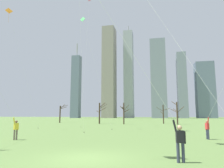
# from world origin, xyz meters

# --- Properties ---
(ground_plane) EXTENTS (400.00, 400.00, 0.00)m
(ground_plane) POSITION_xyz_m (0.00, 0.00, 0.00)
(ground_plane) COLOR #5B7A3D
(kite_flyer_foreground_right_red) EXTENTS (7.35, 1.01, 13.35)m
(kite_flyer_foreground_right_red) POSITION_xyz_m (3.17, -0.10, 3.17)
(kite_flyer_foreground_right_red) COLOR #33384C
(kite_flyer_foreground_right_red) RESTS_ON ground
(kite_flyer_foreground_left_purple) EXTENTS (6.91, 3.29, 14.45)m
(kite_flyer_foreground_left_purple) POSITION_xyz_m (6.04, 2.89, 3.72)
(kite_flyer_foreground_left_purple) COLOR #33384C
(kite_flyer_foreground_left_purple) RESTS_ON ground
(distant_kite_drifting_left_pink) EXTENTS (0.43, 3.92, 26.00)m
(distant_kite_drifting_left_pink) POSITION_xyz_m (-9.43, 27.48, 22.77)
(distant_kite_drifting_left_pink) COLOR pink
(distant_kite_drifting_left_pink) RESTS_ON ground
(distant_kite_high_overhead_green) EXTENTS (5.30, 0.41, 17.65)m
(distant_kite_high_overhead_green) POSITION_xyz_m (-7.30, 19.73, 15.57)
(distant_kite_high_overhead_green) COLOR green
(distant_kite_high_overhead_green) RESTS_ON ground
(distant_kite_drifting_right_orange) EXTENTS (4.13, 4.37, 18.56)m
(distant_kite_drifting_right_orange) POSITION_xyz_m (-18.25, 16.56, 16.55)
(distant_kite_drifting_right_orange) COLOR orange
(distant_kite_drifting_right_orange) RESTS_ON ground
(bare_tree_leftmost) EXTENTS (2.87, 1.27, 5.09)m
(bare_tree_leftmost) POSITION_xyz_m (7.60, 37.89, 2.66)
(bare_tree_leftmost) COLOR #423326
(bare_tree_leftmost) RESTS_ON ground
(bare_tree_far_right_edge) EXTENTS (1.99, 1.53, 4.80)m
(bare_tree_far_right_edge) POSITION_xyz_m (-4.00, 37.17, 2.59)
(bare_tree_far_right_edge) COLOR #423326
(bare_tree_far_right_edge) RESTS_ON ground
(bare_tree_left_of_center) EXTENTS (1.72, 1.68, 4.95)m
(bare_tree_left_of_center) POSITION_xyz_m (-22.01, 42.39, 2.57)
(bare_tree_left_of_center) COLOR #423326
(bare_tree_left_of_center) RESTS_ON ground
(bare_tree_center) EXTENTS (2.65, 1.69, 5.05)m
(bare_tree_center) POSITION_xyz_m (-9.95, 38.51, 2.74)
(bare_tree_center) COLOR #423326
(bare_tree_center) RESTS_ON ground
(bare_tree_right_of_center) EXTENTS (3.34, 1.90, 4.49)m
(bare_tree_right_of_center) POSITION_xyz_m (4.82, 42.45, 2.47)
(bare_tree_right_of_center) COLOR #423326
(bare_tree_right_of_center) RESTS_ON ground
(skyline_short_annex) EXTENTS (5.98, 5.37, 53.90)m
(skyline_short_annex) POSITION_xyz_m (-52.74, 128.72, 22.29)
(skyline_short_annex) COLOR slate
(skyline_short_annex) RESTS_ON ground
(skyline_mid_tower_right) EXTENTS (11.56, 9.85, 37.17)m
(skyline_mid_tower_right) POSITION_xyz_m (34.91, 138.57, 18.58)
(skyline_mid_tower_right) COLOR slate
(skyline_mid_tower_right) RESTS_ON ground
(skyline_mid_tower_left) EXTENTS (8.57, 11.52, 65.60)m
(skyline_mid_tower_left) POSITION_xyz_m (-29.70, 133.93, 32.80)
(skyline_mid_tower_left) COLOR gray
(skyline_mid_tower_left) RESTS_ON ground
(skyline_wide_slab) EXTENTS (6.53, 8.34, 68.84)m
(skyline_wide_slab) POSITION_xyz_m (-16.34, 139.43, 31.95)
(skyline_wide_slab) COLOR #9EA3AD
(skyline_wide_slab) RESTS_ON ground
(skyline_squat_block) EXTENTS (10.26, 9.48, 53.66)m
(skyline_squat_block) POSITION_xyz_m (4.75, 133.62, 26.83)
(skyline_squat_block) COLOR gray
(skyline_squat_block) RESTS_ON ground
(skyline_slender_spire) EXTENTS (5.98, 8.38, 43.58)m
(skyline_slender_spire) POSITION_xyz_m (19.86, 134.30, 21.79)
(skyline_slender_spire) COLOR gray
(skyline_slender_spire) RESTS_ON ground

